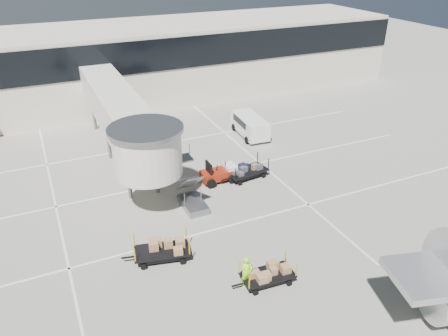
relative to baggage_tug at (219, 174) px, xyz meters
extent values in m
plane|color=#A4A092|center=(-1.73, -7.63, -0.63)|extent=(140.00, 140.00, 0.00)
cube|color=white|center=(-1.73, -5.63, -0.62)|extent=(40.00, 0.15, 0.02)
cube|color=white|center=(-1.73, 1.37, -0.62)|extent=(40.00, 0.15, 0.02)
cube|color=white|center=(-1.73, 8.37, -0.62)|extent=(40.00, 0.15, 0.02)
cube|color=white|center=(4.27, 2.37, -0.62)|extent=(0.15, 30.00, 0.02)
cube|color=white|center=(-11.73, 2.37, -0.62)|extent=(0.15, 30.00, 0.02)
cube|color=beige|center=(-1.73, 22.37, 3.37)|extent=(64.00, 12.00, 8.00)
cube|color=black|center=(-1.73, 16.32, 5.37)|extent=(64.00, 0.12, 3.20)
cube|color=silver|center=(-5.73, 7.37, 3.67)|extent=(3.00, 18.00, 2.80)
cylinder|color=silver|center=(-5.73, -1.63, 3.67)|extent=(4.40, 4.40, 3.00)
cylinder|color=gray|center=(-5.73, -1.63, 5.27)|extent=(4.80, 4.80, 0.25)
cylinder|color=gray|center=(-6.73, 0.37, 0.82)|extent=(0.28, 0.28, 2.90)
cylinder|color=gray|center=(-4.73, 0.37, 0.82)|extent=(0.28, 0.28, 2.90)
cylinder|color=gray|center=(-6.73, 7.37, 0.82)|extent=(0.28, 0.28, 2.90)
cylinder|color=gray|center=(-4.73, 7.37, 0.82)|extent=(0.28, 0.28, 2.90)
cylinder|color=gray|center=(-6.73, 14.37, 0.82)|extent=(0.28, 0.28, 2.90)
cylinder|color=gray|center=(-4.73, 14.37, 0.82)|extent=(0.28, 0.28, 2.90)
cube|color=gray|center=(-3.13, -2.63, -0.38)|extent=(1.40, 2.60, 0.50)
cube|color=gray|center=(-3.13, -2.03, 0.97)|extent=(1.20, 2.60, 2.06)
cube|color=gray|center=(-3.13, -0.63, 2.22)|extent=(1.40, 1.20, 0.12)
cube|color=maroon|center=(-0.07, 0.00, -0.03)|extent=(2.62, 1.26, 0.65)
cube|color=white|center=(0.91, 0.00, 0.40)|extent=(0.76, 1.20, 0.38)
cube|color=black|center=(-0.84, 0.00, 0.62)|extent=(0.13, 1.09, 0.98)
cylinder|color=black|center=(-0.95, -0.71, -0.29)|extent=(0.70, 0.27, 0.70)
cylinder|color=black|center=(-0.95, 0.71, -0.29)|extent=(0.70, 0.27, 0.70)
cylinder|color=black|center=(0.80, -0.71, -0.29)|extent=(0.70, 0.27, 0.70)
cylinder|color=black|center=(0.80, 0.71, -0.29)|extent=(0.70, 0.27, 0.70)
cube|color=black|center=(2.15, -0.40, -0.05)|extent=(3.35, 2.00, 0.13)
cube|color=black|center=(2.15, -0.40, -0.24)|extent=(3.00, 1.72, 0.26)
cube|color=black|center=(0.22, -0.67, -0.21)|extent=(0.74, 0.18, 0.08)
cylinder|color=black|center=(1.15, -1.26, -0.46)|extent=(0.37, 0.19, 0.36)
cylinder|color=black|center=(0.96, 0.15, -0.46)|extent=(0.37, 0.19, 0.36)
cylinder|color=black|center=(3.34, -0.96, -0.46)|extent=(0.37, 0.19, 0.36)
cylinder|color=black|center=(3.15, 0.45, -0.46)|extent=(0.37, 0.19, 0.36)
cylinder|color=black|center=(0.74, -1.31, 0.42)|extent=(0.07, 0.07, 0.95)
cylinder|color=black|center=(0.55, 0.09, 0.42)|extent=(0.07, 0.07, 0.95)
cylinder|color=black|center=(3.75, -0.90, 0.42)|extent=(0.07, 0.07, 0.95)
cylinder|color=black|center=(3.55, 0.51, 0.42)|extent=(0.07, 0.07, 0.95)
cube|color=maroon|center=(2.27, -0.08, 0.19)|extent=(0.58, 0.34, 0.36)
cube|color=#48474C|center=(2.51, -0.24, 0.15)|extent=(0.51, 0.40, 0.28)
cube|color=olive|center=(2.00, -0.86, 0.17)|extent=(0.45, 0.32, 0.32)
cube|color=#48474C|center=(2.62, -0.52, 0.19)|extent=(0.59, 0.34, 0.35)
cube|color=maroon|center=(2.63, -0.78, 0.14)|extent=(0.52, 0.45, 0.27)
cube|color=maroon|center=(1.89, -0.94, 0.16)|extent=(0.49, 0.46, 0.30)
cube|color=#48474C|center=(2.03, -0.80, 0.20)|extent=(0.47, 0.38, 0.38)
cube|color=black|center=(-2.16, -11.21, -0.12)|extent=(2.90, 1.60, 0.11)
cube|color=black|center=(-2.16, -11.21, -0.29)|extent=(2.61, 1.37, 0.23)
cube|color=black|center=(-3.89, -11.09, -0.26)|extent=(0.66, 0.12, 0.07)
cylinder|color=black|center=(-3.18, -11.77, -0.48)|extent=(0.33, 0.15, 0.32)
cylinder|color=black|center=(-3.10, -10.51, -0.48)|extent=(0.33, 0.15, 0.32)
cylinder|color=black|center=(-1.22, -11.91, -0.48)|extent=(0.33, 0.15, 0.32)
cylinder|color=black|center=(-1.13, -10.65, -0.48)|extent=(0.33, 0.15, 0.32)
cylinder|color=#DC9B0B|center=(-3.55, -11.75, 0.30)|extent=(0.07, 0.07, 0.84)
cylinder|color=#DC9B0B|center=(-3.46, -10.49, 0.30)|extent=(0.07, 0.07, 0.84)
cylinder|color=#DC9B0B|center=(-0.86, -11.94, 0.30)|extent=(0.07, 0.07, 0.84)
cylinder|color=#DC9B0B|center=(-0.77, -10.67, 0.30)|extent=(0.07, 0.07, 0.84)
cube|color=#A87751|center=(-2.30, -11.01, 0.16)|extent=(0.56, 0.38, 0.44)
cube|color=#A87751|center=(-1.79, -11.50, 0.11)|extent=(0.44, 0.41, 0.35)
cube|color=#A87751|center=(-1.76, -11.29, 0.17)|extent=(0.56, 0.46, 0.47)
cube|color=#A87751|center=(-2.22, -11.25, 0.11)|extent=(0.55, 0.40, 0.34)
cube|color=#A87751|center=(-1.63, -11.61, 0.17)|extent=(0.59, 0.50, 0.47)
cube|color=#A87751|center=(-2.58, -11.15, 0.11)|extent=(0.54, 0.51, 0.34)
cube|color=#A87751|center=(-2.62, -10.90, 0.12)|extent=(0.41, 0.41, 0.36)
cube|color=black|center=(-6.69, -6.99, -0.06)|extent=(3.40, 2.22, 0.13)
cube|color=black|center=(-6.69, -6.99, -0.25)|extent=(3.04, 1.92, 0.26)
cube|color=black|center=(-8.58, -6.56, -0.22)|extent=(0.73, 0.24, 0.08)
cylinder|color=black|center=(-7.92, -7.43, -0.46)|extent=(0.38, 0.22, 0.35)
cylinder|color=black|center=(-7.61, -6.06, -0.46)|extent=(0.38, 0.22, 0.35)
cylinder|color=black|center=(-5.78, -7.92, -0.46)|extent=(0.38, 0.22, 0.35)
cylinder|color=black|center=(-5.47, -6.54, -0.46)|extent=(0.38, 0.22, 0.35)
cylinder|color=#DC9B0B|center=(-8.32, -7.34, 0.41)|extent=(0.07, 0.07, 0.94)
cylinder|color=#DC9B0B|center=(-8.00, -5.97, 0.41)|extent=(0.07, 0.07, 0.94)
cylinder|color=#DC9B0B|center=(-5.38, -8.01, 0.41)|extent=(0.07, 0.07, 0.94)
cylinder|color=#DC9B0B|center=(-5.07, -6.63, 0.41)|extent=(0.07, 0.07, 0.94)
cube|color=#A87751|center=(-6.81, -6.89, 0.24)|extent=(0.57, 0.50, 0.48)
cube|color=#A87751|center=(-7.84, -7.20, 0.20)|extent=(0.56, 0.47, 0.40)
cube|color=#A87751|center=(-6.53, -6.63, 0.20)|extent=(0.76, 0.59, 0.40)
cube|color=#A87751|center=(-7.57, -6.50, 0.22)|extent=(0.69, 0.51, 0.44)
cube|color=#A87751|center=(-7.22, -7.16, 0.26)|extent=(0.72, 0.54, 0.52)
cube|color=#A87751|center=(-6.93, -7.01, 0.20)|extent=(0.78, 0.71, 0.40)
imported|color=#A1FF1A|center=(-3.30, -10.98, 0.30)|extent=(0.74, 0.53, 1.87)
cube|color=white|center=(6.14, 6.76, 0.42)|extent=(2.30, 4.95, 1.56)
cube|color=white|center=(6.30, 8.91, 0.12)|extent=(1.89, 0.69, 0.90)
cube|color=black|center=(6.16, 6.96, 0.82)|extent=(2.19, 3.15, 0.62)
cylinder|color=black|center=(5.08, 5.22, -0.29)|extent=(0.29, 0.70, 0.68)
cylinder|color=black|center=(6.98, 5.09, -0.29)|extent=(0.29, 0.70, 0.68)
cylinder|color=black|center=(5.31, 8.43, -0.29)|extent=(0.29, 0.70, 0.68)
cylinder|color=black|center=(7.21, 8.29, -0.29)|extent=(0.29, 0.70, 0.68)
camera|label=1|loc=(-11.71, -26.53, 15.74)|focal=35.00mm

